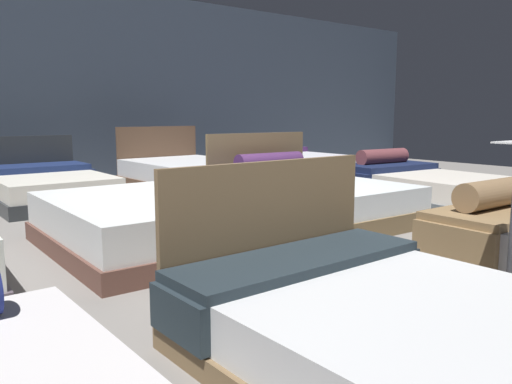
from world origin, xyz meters
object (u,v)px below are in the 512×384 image
Objects in this scene: bed_1 at (397,330)px; bed_7 at (417,185)px; bed_9 at (46,187)px; bed_11 at (285,165)px; price_sign at (511,250)px; bed_6 at (306,197)px; bed_5 at (147,223)px; bed_10 at (187,175)px.

bed_1 is 0.96× the size of bed_7.
bed_9 is 4.29m from bed_11.
bed_9 is at bearing 88.65° from bed_1.
bed_6 is at bearing 70.74° from price_sign.
bed_5 is 3.00m from price_sign.
bed_9 reaches higher than bed_5.
bed_6 is 3.68m from bed_9.
bed_7 is (4.21, 0.11, -0.00)m from bed_5.
bed_7 is at bearing 0.52° from bed_6.
bed_10 reaches higher than bed_6.
bed_6 is (2.07, 0.12, 0.03)m from bed_5.
price_sign is at bearing -108.49° from bed_6.
bed_5 is 0.95× the size of bed_6.
bed_5 is 4.21m from bed_7.
bed_7 is 1.10× the size of bed_11.
bed_10 is at bearing -4.49° from bed_9.
bed_10 is (0.01, 2.84, -0.01)m from bed_6.
bed_11 is 1.88× the size of price_sign.
bed_9 is (-4.28, 3.00, -0.01)m from bed_7.
bed_6 reaches higher than bed_1.
bed_6 is (2.11, 2.94, 0.06)m from bed_1.
bed_11 is (0.01, 2.93, 0.05)m from bed_7.
bed_10 is 1.02× the size of bed_11.
bed_11 is (2.15, 2.92, 0.02)m from bed_6.
bed_6 is 1.08× the size of bed_10.
bed_5 is 0.95× the size of bed_7.
bed_5 is (0.04, 2.82, 0.03)m from bed_1.
bed_6 reaches higher than bed_5.
bed_5 is 3.12m from bed_9.
bed_10 is (2.12, 5.79, 0.05)m from bed_1.
bed_1 is at bearing -112.62° from bed_10.
price_sign reaches higher than bed_10.
price_sign is at bearing -79.86° from bed_9.
bed_10 reaches higher than bed_5.
bed_1 is at bearing -90.28° from bed_9.
bed_6 is 1.10× the size of bed_11.
bed_1 reaches higher than bed_7.
bed_1 is 1.11m from price_sign.
bed_11 is at bearing 61.50° from price_sign.
bed_7 is 1.08× the size of bed_10.
bed_5 is 5.21m from bed_11.
price_sign is at bearing -119.16° from bed_11.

